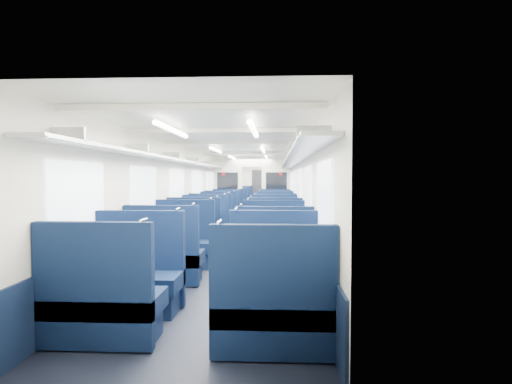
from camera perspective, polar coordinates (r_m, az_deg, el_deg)
The scene contains 41 objects.
floor at distance 12.08m, azimuth -1.27°, elevation -5.62°, with size 2.80×18.00×0.01m, color black.
ceiling at distance 12.00m, azimuth -1.28°, elevation 5.57°, with size 2.80×18.00×0.01m, color white.
wall_left at distance 12.16m, azimuth -7.87°, elevation -0.03°, with size 0.02×18.00×2.35m, color silver.
dado_left at distance 12.22m, azimuth -7.78°, elevation -3.90°, with size 0.03×17.90×0.70m, color #0F1B35.
wall_right at distance 11.96m, azimuth 5.43°, elevation -0.06°, with size 0.02×18.00×2.35m, color silver.
dado_right at distance 12.02m, azimuth 5.34°, elevation -3.99°, with size 0.03×17.90×0.70m, color #0F1B35.
wall_far at distance 20.96m, azimuth 0.47°, elevation 0.86°, with size 2.80×0.02×2.35m, color silver.
luggage_rack_left at distance 12.13m, azimuth -7.02°, elevation 3.74°, with size 0.36×17.40×0.18m.
luggage_rack_right at distance 11.95m, azimuth 4.54°, elevation 3.77°, with size 0.36×17.40×0.18m.
windows at distance 11.52m, azimuth -1.44°, elevation 1.09°, with size 2.78×15.60×0.75m.
ceiling_fittings at distance 11.73m, azimuth -1.37°, elevation 5.35°, with size 2.70×16.06×0.11m.
end_door at distance 20.91m, azimuth 0.46°, elevation 0.38°, with size 0.75×0.06×2.00m, color black.
bulkhead at distance 14.46m, azimuth -0.58°, elevation 0.54°, with size 2.80×0.10×2.35m.
seat_0 at distance 4.31m, azimuth -21.01°, elevation -14.72°, with size 1.11×0.62×1.24m.
seat_1 at distance 3.84m, azimuth 2.45°, elevation -16.67°, with size 1.11×0.62×1.24m.
seat_2 at distance 5.17m, azimuth -16.61°, elevation -11.83°, with size 1.11×0.62×1.24m.
seat_3 at distance 4.99m, azimuth 2.53°, elevation -12.26°, with size 1.11×0.62×1.24m.
seat_4 at distance 6.34m, azimuth -12.80°, elevation -9.22°, with size 1.11×0.62×1.24m.
seat_5 at distance 5.97m, azimuth 2.58°, elevation -9.87°, with size 1.11×0.62×1.24m.
seat_6 at distance 7.52m, azimuth -10.25°, elevation -7.42°, with size 1.11×0.62×1.24m.
seat_7 at distance 7.19m, azimuth 2.61°, elevation -7.83°, with size 1.11×0.62×1.24m.
seat_8 at distance 8.62m, azimuth -8.52°, elevation -6.19°, with size 1.11×0.62×1.24m.
seat_9 at distance 8.34m, azimuth 2.64°, elevation -6.44°, with size 1.11×0.62×1.24m.
seat_10 at distance 9.54m, azimuth -7.41°, elevation -5.39°, with size 1.11×0.62×1.24m.
seat_11 at distance 9.52m, azimuth 2.66°, elevation -5.38°, with size 1.11×0.62×1.24m.
seat_12 at distance 10.66m, azimuth -6.31°, elevation -4.59°, with size 1.11×0.62×1.24m.
seat_13 at distance 10.70m, azimuth 2.67°, elevation -4.56°, with size 1.11×0.62×1.24m.
seat_14 at distance 11.81m, azimuth -5.42°, elevation -3.94°, with size 1.11×0.62×1.24m.
seat_15 at distance 11.75m, azimuth 2.69°, elevation -3.97°, with size 1.11×0.62×1.24m.
seat_16 at distance 12.94m, azimuth -4.69°, elevation -3.42°, with size 1.11×0.62×1.24m.
seat_17 at distance 12.89m, azimuth 2.69°, elevation -3.43°, with size 1.11×0.62×1.24m.
seat_18 at distance 14.10m, azimuth -4.07°, elevation -2.96°, with size 1.11×0.62×1.24m.
seat_19 at distance 14.07m, azimuth 2.70°, elevation -2.97°, with size 1.11×0.62×1.24m.
seat_20 at distance 16.23m, azimuth -3.16°, elevation -2.30°, with size 1.11×0.62×1.24m.
seat_21 at distance 16.01m, azimuth 2.71°, elevation -2.36°, with size 1.11×0.62×1.24m.
seat_22 at distance 17.30m, azimuth -2.79°, elevation -2.03°, with size 1.11×0.62×1.24m.
seat_23 at distance 17.15m, azimuth 2.72°, elevation -2.06°, with size 1.11×0.62×1.24m.
seat_24 at distance 18.49m, azimuth -2.43°, elevation -1.76°, with size 1.11×0.62×1.24m.
seat_25 at distance 18.41m, azimuth 2.72°, elevation -1.78°, with size 1.11×0.62×1.24m.
seat_26 at distance 19.74m, azimuth -2.10°, elevation -1.52°, with size 1.11×0.62×1.24m.
seat_27 at distance 19.68m, azimuth 2.73°, elevation -1.53°, with size 1.11×0.62×1.24m.
Camera 1 is at (0.85, -11.94, 1.62)m, focal length 28.30 mm.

